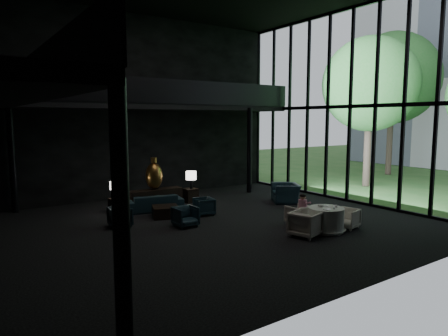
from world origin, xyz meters
TOP-DOWN VIEW (x-y plane):
  - floor at (0.00, 0.00)m, footprint 14.00×12.00m
  - wall_back at (0.00, 6.00)m, footprint 14.00×0.04m
  - wall_front at (0.00, -6.00)m, footprint 14.00×0.04m
  - curtain_wall at (6.95, 0.00)m, footprint 0.20×12.00m
  - mezzanine_back at (1.00, 5.00)m, footprint 12.00×2.00m
  - railing_left at (-5.00, 0.00)m, footprint 0.06×12.00m
  - railing_back at (1.00, 4.00)m, footprint 12.00×0.06m
  - column_sw at (-5.00, -5.70)m, footprint 0.24×0.24m
  - column_nw at (-5.00, 5.70)m, footprint 0.24×0.24m
  - column_ne at (4.80, 4.00)m, footprint 0.24×0.24m
  - tree_near at (11.00, 2.00)m, footprint 4.80×4.80m
  - tree_far at (16.00, 4.00)m, footprint 5.60×5.60m
  - console at (-0.25, 3.62)m, footprint 2.21×0.50m
  - bronze_urn at (-0.25, 3.69)m, footprint 0.68×0.68m
  - side_table_left at (-1.85, 3.66)m, footprint 0.47×0.47m
  - table_lamp_left at (-1.85, 3.71)m, footprint 0.38×0.38m
  - side_table_right at (1.35, 3.60)m, footprint 0.53×0.53m
  - table_lamp_right at (1.35, 3.53)m, footprint 0.44×0.44m
  - sofa at (-0.59, 2.97)m, footprint 2.29×1.04m
  - lounge_armchair_west at (-2.45, 1.53)m, footprint 0.65×0.68m
  - lounge_armchair_east at (0.62, 1.33)m, footprint 0.67×0.70m
  - lounge_armchair_south at (-0.71, 0.31)m, footprint 0.67×0.62m
  - window_armchair at (4.64, 1.30)m, footprint 1.44×1.60m
  - coffee_table at (-0.68, 1.84)m, footprint 1.13×1.13m
  - dining_table at (2.62, -2.65)m, footprint 1.24×1.24m
  - dining_chair_north at (2.53, -1.56)m, footprint 0.65×0.62m
  - dining_chair_east at (3.46, -2.76)m, footprint 0.70×0.73m
  - dining_chair_west at (1.69, -2.66)m, footprint 1.01×1.05m
  - child at (2.57, -1.70)m, footprint 0.28×0.28m
  - plate_a at (2.42, -2.85)m, footprint 0.29×0.29m
  - plate_b at (2.77, -2.46)m, footprint 0.26×0.26m
  - saucer at (2.90, -2.78)m, footprint 0.19×0.19m
  - coffee_cup at (2.93, -2.77)m, footprint 0.09×0.09m
  - cereal_bowl at (2.56, -2.47)m, footprint 0.18×0.18m
  - cream_pot at (2.64, -2.93)m, footprint 0.06×0.06m

SIDE VIEW (x-z plane):
  - floor at x=0.00m, z-range -0.01..0.01m
  - coffee_table at x=-0.68m, z-range 0.00..0.39m
  - side_table_left at x=-1.85m, z-range 0.00..0.51m
  - side_table_right at x=1.35m, z-range 0.00..0.58m
  - lounge_armchair_east at x=0.62m, z-range 0.00..0.61m
  - dining_chair_east at x=3.46m, z-range 0.00..0.63m
  - dining_chair_north at x=2.53m, z-range 0.00..0.64m
  - lounge_armchair_west at x=-2.45m, z-range 0.00..0.65m
  - dining_table at x=2.62m, z-range -0.05..0.70m
  - lounge_armchair_south at x=-0.71m, z-range 0.00..0.67m
  - console at x=-0.25m, z-range 0.00..0.70m
  - sofa at x=-0.59m, z-range 0.00..0.86m
  - dining_chair_west at x=1.69m, z-range 0.00..0.88m
  - window_armchair at x=4.64m, z-range 0.00..1.17m
  - child at x=2.57m, z-range 0.45..1.05m
  - saucer at x=2.90m, z-range 0.75..0.76m
  - plate_a at x=2.42m, z-range 0.75..0.77m
  - plate_b at x=2.77m, z-range 0.75..0.77m
  - cream_pot at x=2.64m, z-range 0.75..0.82m
  - coffee_cup at x=2.93m, z-range 0.76..0.82m
  - cereal_bowl at x=2.56m, z-range 0.75..0.84m
  - table_lamp_left at x=-1.85m, z-range 0.65..1.28m
  - table_lamp_right at x=1.35m, z-range 0.74..1.47m
  - bronze_urn at x=-0.25m, z-range 0.61..1.88m
  - column_sw at x=-5.00m, z-range 0.00..4.00m
  - column_nw at x=-5.00m, z-range 0.00..4.00m
  - column_ne at x=4.80m, z-range 0.00..4.00m
  - wall_back at x=0.00m, z-range 0.00..8.00m
  - wall_front at x=0.00m, z-range 0.00..8.00m
  - curtain_wall at x=6.95m, z-range 0.00..8.00m
  - mezzanine_back at x=1.00m, z-range 3.88..4.12m
  - railing_left at x=-5.00m, z-range 4.10..5.10m
  - railing_back at x=1.00m, z-range 4.10..5.10m
  - tree_near at x=11.00m, z-range 1.41..9.06m
  - tree_far at x=16.00m, z-range 1.59..10.39m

